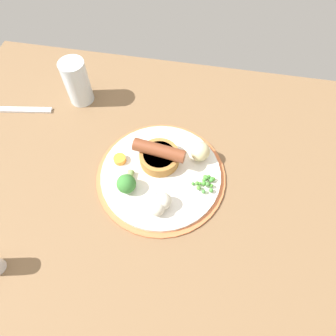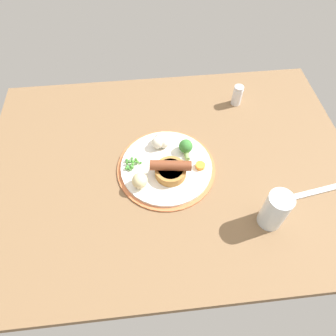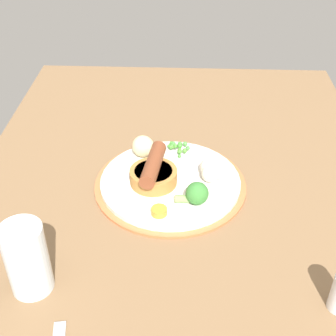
# 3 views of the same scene
# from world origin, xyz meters

# --- Properties ---
(dining_table) EXTENTS (1.10, 0.80, 0.03)m
(dining_table) POSITION_xyz_m (0.00, 0.00, 0.01)
(dining_table) COLOR brown
(dining_table) RESTS_ON ground
(dinner_plate) EXTENTS (0.29, 0.29, 0.01)m
(dinner_plate) POSITION_xyz_m (-0.01, -0.02, 0.04)
(dinner_plate) COLOR #CC6B3D
(dinner_plate) RESTS_ON dining_table
(sausage_pudding) EXTENTS (0.12, 0.09, 0.06)m
(sausage_pudding) POSITION_xyz_m (-0.01, -0.05, 0.07)
(sausage_pudding) COLOR #AD7538
(sausage_pudding) RESTS_ON dinner_plate
(pea_pile) EXTENTS (0.05, 0.05, 0.02)m
(pea_pile) POSITION_xyz_m (-0.11, -0.00, 0.05)
(pea_pile) COLOR #3F8C27
(pea_pile) RESTS_ON dinner_plate
(broccoli_floret_near) EXTENTS (0.04, 0.06, 0.04)m
(broccoli_floret_near) POSITION_xyz_m (0.05, 0.03, 0.06)
(broccoli_floret_near) COLOR #387A33
(broccoli_floret_near) RESTS_ON dinner_plate
(cauliflower_floret) EXTENTS (0.05, 0.05, 0.04)m
(cauliflower_floret) POSITION_xyz_m (-0.03, 0.06, 0.06)
(cauliflower_floret) COLOR beige
(cauliflower_floret) RESTS_ON dinner_plate
(potato_chunk_0) EXTENTS (0.06, 0.06, 0.04)m
(potato_chunk_0) POSITION_xyz_m (-0.09, -0.07, 0.07)
(potato_chunk_0) COLOR beige
(potato_chunk_0) RESTS_ON dinner_plate
(carrot_slice_0) EXTENTS (0.04, 0.04, 0.01)m
(carrot_slice_0) POSITION_xyz_m (0.08, -0.03, 0.05)
(carrot_slice_0) COLOR orange
(carrot_slice_0) RESTS_ON dinner_plate
(fork) EXTENTS (0.18, 0.04, 0.01)m
(fork) POSITION_xyz_m (0.39, -0.14, 0.03)
(fork) COLOR silver
(fork) RESTS_ON dining_table
(drinking_glass) EXTENTS (0.06, 0.06, 0.12)m
(drinking_glass) POSITION_xyz_m (0.24, -0.21, 0.09)
(drinking_glass) COLOR silver
(drinking_glass) RESTS_ON dining_table
(salt_shaker) EXTENTS (0.03, 0.03, 0.07)m
(salt_shaker) POSITION_xyz_m (0.25, 0.24, 0.07)
(salt_shaker) COLOR silver
(salt_shaker) RESTS_ON dining_table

